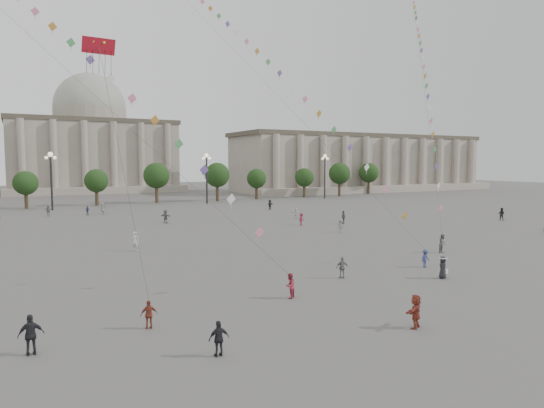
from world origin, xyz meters
name	(u,v)px	position (x,y,z in m)	size (l,w,h in m)	color
ground	(352,287)	(0.00, 0.00, 0.00)	(360.00, 360.00, 0.00)	#504D4B
hall_east	(362,163)	(75.00, 93.89, 8.43)	(84.00, 26.22, 17.20)	gray
hall_central	(92,144)	(0.00, 129.22, 14.23)	(48.30, 34.30, 35.50)	gray
tree_row	(127,178)	(0.00, 78.00, 5.39)	(137.12, 5.12, 8.00)	#332819
lamp_post_mid_west	(51,170)	(-15.00, 70.00, 7.35)	(2.00, 0.90, 10.65)	#262628
lamp_post_mid_east	(207,169)	(15.00, 70.00, 7.35)	(2.00, 0.90, 10.65)	#262628
lamp_post_far_east	(325,168)	(45.00, 70.00, 7.35)	(2.00, 0.90, 10.65)	#262628
person_crowd_0	(87,211)	(-10.41, 58.06, 0.76)	(0.89, 0.37, 1.51)	navy
person_crowd_4	(103,209)	(-8.01, 57.97, 0.97)	(1.80, 0.57, 1.94)	beige
person_crowd_6	(341,226)	(15.00, 22.11, 0.84)	(1.08, 0.62, 1.68)	slate
person_crowd_7	(296,213)	(17.92, 37.96, 0.83)	(1.54, 0.49, 1.66)	white
person_crowd_8	(302,219)	(14.28, 30.31, 0.87)	(1.12, 0.64, 1.73)	maroon
person_crowd_9	(270,205)	(20.89, 52.41, 0.92)	(1.70, 0.54, 1.83)	black
person_crowd_12	(166,217)	(-1.82, 41.58, 0.97)	(1.79, 0.57, 1.93)	slate
person_crowd_13	(135,241)	(-10.44, 21.57, 0.97)	(0.71, 0.46, 1.94)	silver
person_crowd_15	(501,214)	(44.00, 21.08, 0.96)	(0.93, 0.72, 1.91)	black
person_crowd_16	(48,211)	(-16.30, 59.07, 0.91)	(1.06, 0.44, 1.81)	slate
person_crowd_18	(343,217)	(20.55, 29.10, 0.95)	(1.11, 0.46, 1.90)	slate
person_crowd_19	(103,207)	(-7.23, 62.91, 0.87)	(1.02, 0.42, 1.74)	beige
tourist_0	(149,315)	(-14.76, -1.83, 0.76)	(0.89, 0.37, 1.53)	brown
tourist_1	(219,339)	(-12.85, -7.00, 0.83)	(0.97, 0.40, 1.65)	black
tourist_2	(416,311)	(-2.22, -8.37, 0.91)	(1.69, 0.54, 1.82)	maroon
tourist_3	(342,268)	(0.94, 2.51, 0.83)	(0.97, 0.40, 1.65)	slate
tourist_4	(31,335)	(-20.39, -2.86, 0.95)	(1.11, 0.46, 1.90)	black
kite_flyer_0	(290,286)	(-5.30, -0.36, 0.83)	(0.81, 0.63, 1.66)	#A02B3D
kite_flyer_1	(425,258)	(9.39, 2.36, 0.76)	(0.98, 0.56, 1.52)	navy
kite_flyer_2	(443,243)	(15.86, 6.48, 0.91)	(0.88, 0.69, 1.82)	#5E5F62
hat_person	(443,267)	(7.65, -1.12, 0.89)	(0.98, 0.96, 1.70)	black
dragon_kite	(99,58)	(-15.31, 8.56, 15.94)	(2.23, 5.59, 18.45)	#B31322
kite_train_mid	(224,26)	(4.41, 34.16, 26.75)	(10.06, 59.64, 77.25)	#3F3F3F
kite_train_east	(422,59)	(32.04, 26.20, 23.68)	(30.62, 36.65, 63.27)	#3F3F3F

